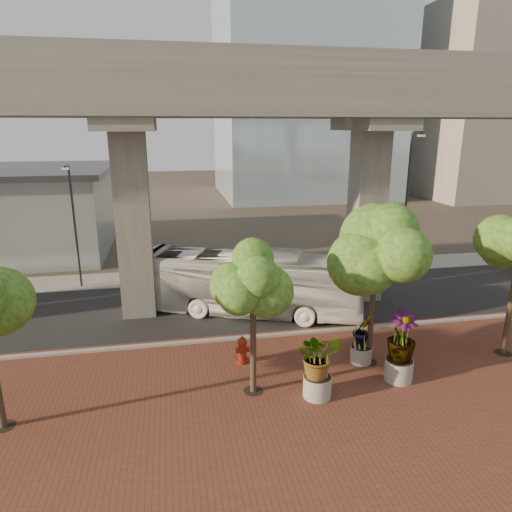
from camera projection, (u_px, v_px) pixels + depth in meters
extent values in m
plane|color=#3D362C|center=(263.00, 320.00, 22.53)|extent=(160.00, 160.00, 0.00)
cube|color=brown|center=(312.00, 416.00, 14.96)|extent=(70.00, 13.00, 0.06)
cube|color=black|center=(256.00, 304.00, 24.41)|extent=(90.00, 8.00, 0.04)
cube|color=gray|center=(272.00, 336.00, 20.61)|extent=(70.00, 0.25, 0.16)
cube|color=gray|center=(240.00, 273.00, 29.60)|extent=(90.00, 3.00, 0.06)
cube|color=gray|center=(262.00, 96.00, 20.03)|extent=(72.00, 2.40, 1.80)
cube|color=gray|center=(250.00, 100.00, 23.05)|extent=(72.00, 2.40, 1.80)
cube|color=gray|center=(268.00, 58.00, 18.60)|extent=(72.00, 0.12, 1.00)
cube|color=gray|center=(246.00, 72.00, 23.70)|extent=(72.00, 0.12, 1.00)
cube|color=gray|center=(490.00, 104.00, 60.08)|extent=(18.00, 16.00, 24.00)
imported|color=silver|center=(247.00, 283.00, 22.92)|extent=(11.68, 6.75, 3.20)
cylinder|color=maroon|center=(242.00, 361.00, 18.35)|extent=(0.50, 0.50, 0.11)
cylinder|color=maroon|center=(242.00, 351.00, 18.24)|extent=(0.34, 0.34, 0.81)
sphere|color=maroon|center=(242.00, 342.00, 18.13)|extent=(0.39, 0.39, 0.39)
cylinder|color=maroon|center=(242.00, 338.00, 18.08)|extent=(0.11, 0.11, 0.14)
cylinder|color=maroon|center=(242.00, 350.00, 18.22)|extent=(0.56, 0.22, 0.22)
cylinder|color=gray|center=(317.00, 386.00, 15.93)|extent=(0.99, 0.99, 0.77)
imported|color=#234F15|center=(318.00, 355.00, 15.60)|extent=(2.20, 2.20, 1.65)
cylinder|color=#9A978B|center=(399.00, 370.00, 16.98)|extent=(1.03, 1.03, 0.80)
imported|color=#234F15|center=(402.00, 337.00, 16.61)|extent=(2.53, 2.53, 1.90)
cylinder|color=#9F988F|center=(361.00, 354.00, 18.30)|extent=(0.86, 0.86, 0.67)
imported|color=#234F15|center=(363.00, 330.00, 18.01)|extent=(1.90, 1.90, 1.43)
cylinder|color=black|center=(4.00, 426.00, 14.41)|extent=(0.70, 0.70, 0.01)
cylinder|color=#443327|center=(253.00, 350.00, 15.91)|extent=(0.22, 0.22, 3.21)
cylinder|color=black|center=(253.00, 391.00, 16.34)|extent=(0.70, 0.70, 0.01)
cylinder|color=#443327|center=(371.00, 324.00, 17.90)|extent=(0.22, 0.22, 3.36)
cylinder|color=black|center=(368.00, 362.00, 18.36)|extent=(0.70, 0.70, 0.01)
cylinder|color=#443327|center=(509.00, 312.00, 18.58)|extent=(0.22, 0.22, 3.68)
cylinder|color=black|center=(503.00, 353.00, 19.09)|extent=(0.70, 0.70, 0.01)
cylinder|color=#303035|center=(75.00, 228.00, 26.15)|extent=(0.12, 0.12, 7.06)
cube|color=#303035|center=(67.00, 166.00, 24.77)|extent=(0.13, 0.88, 0.13)
cube|color=silver|center=(65.00, 169.00, 24.38)|extent=(0.35, 0.18, 0.11)
cylinder|color=#302F34|center=(406.00, 202.00, 30.05)|extent=(0.15, 0.15, 8.72)
cube|color=#302F34|center=(417.00, 134.00, 28.34)|extent=(0.16, 1.09, 0.16)
cube|color=silver|center=(421.00, 136.00, 27.85)|extent=(0.44, 0.22, 0.13)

